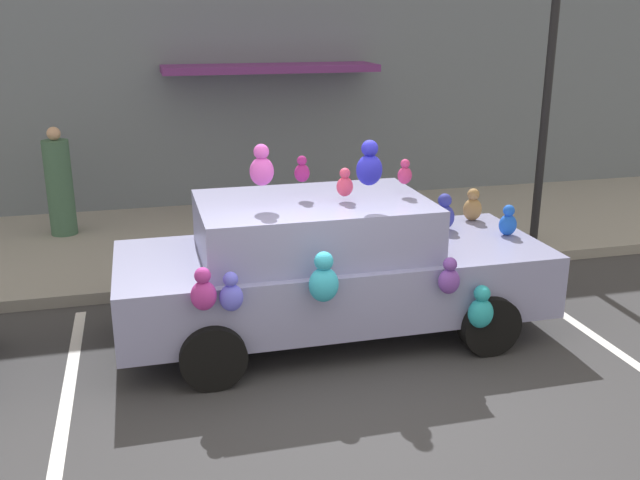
% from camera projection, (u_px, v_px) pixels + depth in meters
% --- Properties ---
extents(ground_plane, '(60.00, 60.00, 0.00)m').
position_uv_depth(ground_plane, '(345.00, 404.00, 6.46)').
color(ground_plane, '#38383A').
extents(sidewalk, '(24.00, 4.00, 0.15)m').
position_uv_depth(sidewalk, '(254.00, 238.00, 11.05)').
color(sidewalk, gray).
rests_on(sidewalk, ground).
extents(storefront_building, '(24.00, 1.25, 6.40)m').
position_uv_depth(storefront_building, '(229.00, 28.00, 12.09)').
color(storefront_building, slate).
rests_on(storefront_building, ground).
extents(parking_stripe_front, '(0.12, 3.60, 0.01)m').
position_uv_depth(parking_stripe_front, '(577.00, 324.00, 8.12)').
color(parking_stripe_front, silver).
rests_on(parking_stripe_front, ground).
extents(parking_stripe_rear, '(0.12, 3.60, 0.01)m').
position_uv_depth(parking_stripe_rear, '(69.00, 385.00, 6.80)').
color(parking_stripe_rear, silver).
rests_on(parking_stripe_rear, ground).
extents(plush_covered_car, '(4.62, 2.15, 2.24)m').
position_uv_depth(plush_covered_car, '(330.00, 265.00, 7.67)').
color(plush_covered_car, '#888AB6').
rests_on(plush_covered_car, ground).
extents(teddy_bear_on_sidewalk, '(0.34, 0.28, 0.64)m').
position_uv_depth(teddy_bear_on_sidewalk, '(327.00, 232.00, 10.09)').
color(teddy_bear_on_sidewalk, '#9E723D').
rests_on(teddy_bear_on_sidewalk, sidewalk).
extents(street_lamp_post, '(0.28, 0.28, 3.80)m').
position_uv_depth(street_lamp_post, '(548.00, 83.00, 9.89)').
color(street_lamp_post, black).
rests_on(street_lamp_post, sidewalk).
extents(pedestrian_near_shopfront, '(0.40, 0.40, 1.67)m').
position_uv_depth(pedestrian_near_shopfront, '(60.00, 186.00, 10.77)').
color(pedestrian_near_shopfront, '#40654D').
rests_on(pedestrian_near_shopfront, sidewalk).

